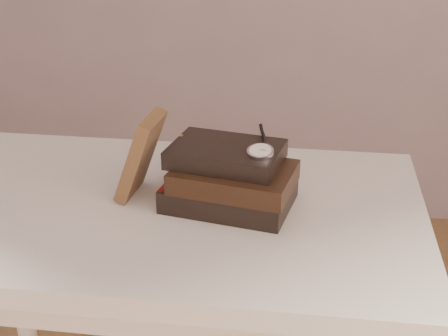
# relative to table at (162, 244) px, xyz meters

# --- Properties ---
(table) EXTENTS (1.00, 0.60, 0.75)m
(table) POSITION_rel_table_xyz_m (0.00, 0.00, 0.00)
(table) COLOR beige
(table) RESTS_ON ground
(book_stack) EXTENTS (0.26, 0.20, 0.12)m
(book_stack) POSITION_rel_table_xyz_m (0.13, 0.01, 0.15)
(book_stack) COLOR black
(book_stack) RESTS_ON table
(journal) EXTENTS (0.09, 0.11, 0.17)m
(journal) POSITION_rel_table_xyz_m (-0.04, 0.03, 0.18)
(journal) COLOR #442D1A
(journal) RESTS_ON table
(pocket_watch) EXTENTS (0.06, 0.15, 0.02)m
(pocket_watch) POSITION_rel_table_xyz_m (0.19, -0.00, 0.22)
(pocket_watch) COLOR silver
(pocket_watch) RESTS_ON book_stack
(eyeglasses) EXTENTS (0.11, 0.13, 0.05)m
(eyeglasses) POSITION_rel_table_xyz_m (0.07, 0.11, 0.16)
(eyeglasses) COLOR silver
(eyeglasses) RESTS_ON book_stack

